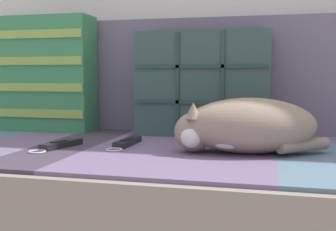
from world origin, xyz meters
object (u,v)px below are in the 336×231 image
at_px(throw_pillow_striped, 47,74).
at_px(game_remote_far, 60,145).
at_px(throw_pillow_quilted, 203,84).
at_px(couch, 131,211).
at_px(sleeping_cat, 243,127).
at_px(game_remote_near, 126,142).

height_order(throw_pillow_striped, game_remote_far, throw_pillow_striped).
height_order(throw_pillow_quilted, game_remote_far, throw_pillow_quilted).
xyz_separation_m(couch, sleeping_cat, (0.35, -0.08, 0.29)).
height_order(sleeping_cat, game_remote_far, sleeping_cat).
bearing_deg(throw_pillow_quilted, sleeping_cat, -62.55).
bearing_deg(game_remote_far, throw_pillow_quilted, 43.57).
distance_m(couch, game_remote_far, 0.32).
relative_size(sleeping_cat, game_remote_near, 2.04).
height_order(throw_pillow_quilted, throw_pillow_striped, throw_pillow_striped).
relative_size(couch, throw_pillow_striped, 3.91).
relative_size(game_remote_near, game_remote_far, 1.02).
relative_size(sleeping_cat, game_remote_far, 2.09).
bearing_deg(couch, sleeping_cat, -12.46).
height_order(couch, throw_pillow_quilted, throw_pillow_quilted).
bearing_deg(game_remote_near, throw_pillow_quilted, 54.02).
distance_m(throw_pillow_quilted, game_remote_far, 0.54).
relative_size(couch, throw_pillow_quilted, 3.65).
distance_m(couch, throw_pillow_quilted, 0.51).
relative_size(throw_pillow_quilted, game_remote_far, 2.31).
xyz_separation_m(throw_pillow_quilted, throw_pillow_striped, (-0.61, -0.00, 0.04)).
bearing_deg(couch, game_remote_near, -93.57).
relative_size(couch, game_remote_near, 8.28).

